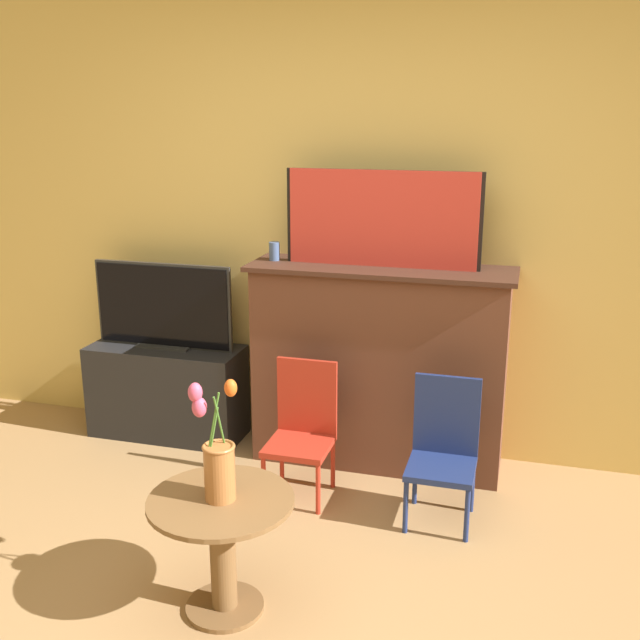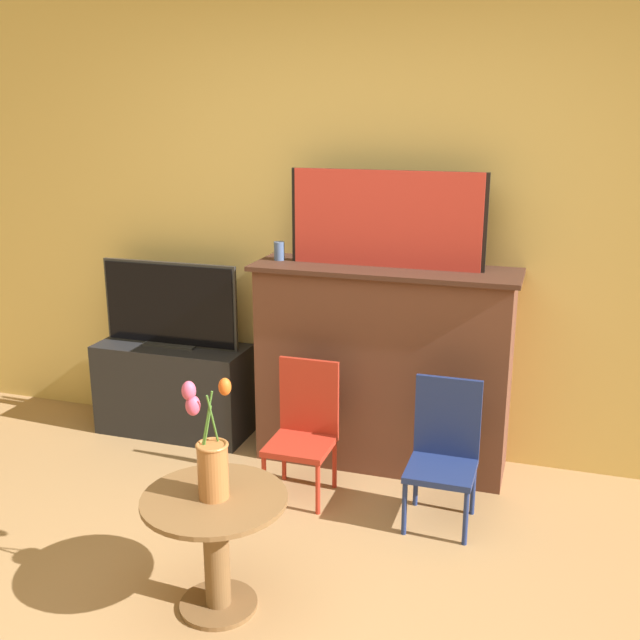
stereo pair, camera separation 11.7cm
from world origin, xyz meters
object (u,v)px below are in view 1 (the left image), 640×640
object	(u,v)px
tv_monitor	(163,307)
vase_tulips	(217,459)
chair_red	(303,425)
painting	(382,219)
chair_blue	(444,446)

from	to	relation	value
tv_monitor	vase_tulips	world-z (taller)	tv_monitor
vase_tulips	chair_red	bearing A→B (deg)	88.66
painting	vase_tulips	world-z (taller)	painting
painting	vase_tulips	xyz separation A→B (m)	(-0.32, -1.46, -0.71)
painting	tv_monitor	distance (m)	1.40
painting	tv_monitor	size ratio (longest dim) A/B	1.21
tv_monitor	vase_tulips	bearing A→B (deg)	-56.43
vase_tulips	painting	bearing A→B (deg)	77.73
painting	vase_tulips	size ratio (longest dim) A/B	2.22
tv_monitor	chair_blue	bearing A→B (deg)	-16.52
tv_monitor	vase_tulips	size ratio (longest dim) A/B	1.83
painting	chair_red	bearing A→B (deg)	-122.57
vase_tulips	tv_monitor	bearing A→B (deg)	123.57
tv_monitor	chair_red	distance (m)	1.17
tv_monitor	vase_tulips	distance (m)	1.76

